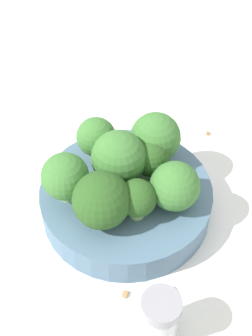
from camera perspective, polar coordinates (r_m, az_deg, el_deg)
ground_plane at (r=0.54m, az=0.00°, el=-5.01°), size 3.00×3.00×0.00m
bowl at (r=0.53m, az=0.00°, el=-3.81°), size 0.19×0.19×0.04m
broccoli_floret_0 at (r=0.49m, az=-0.88°, el=1.23°), size 0.06×0.06×0.07m
broccoli_floret_1 at (r=0.52m, az=3.61°, el=3.70°), size 0.06×0.06×0.06m
broccoli_floret_2 at (r=0.52m, az=-3.64°, el=3.74°), size 0.04×0.04×0.06m
broccoli_floret_3 at (r=0.48m, az=5.97°, el=-2.25°), size 0.05×0.05×0.06m
broccoli_floret_4 at (r=0.48m, az=-7.41°, el=-1.11°), size 0.05×0.05×0.06m
broccoli_floret_5 at (r=0.46m, az=-2.99°, el=-3.96°), size 0.06×0.06×0.06m
broccoli_floret_6 at (r=0.47m, az=1.38°, el=-3.78°), size 0.04×0.04×0.05m
broccoli_floret_7 at (r=0.50m, az=3.24°, el=0.82°), size 0.04×0.04×0.05m
pepper_shaker at (r=0.44m, az=4.15°, el=-17.77°), size 0.04×0.04×0.06m
almond_crumb_0 at (r=0.48m, az=-0.12°, el=-15.04°), size 0.01×0.01×0.01m
almond_crumb_1 at (r=0.63m, az=9.96°, el=4.28°), size 0.01×0.01×0.01m
almond_crumb_4 at (r=0.48m, az=5.61°, el=-14.59°), size 0.01×0.01×0.01m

